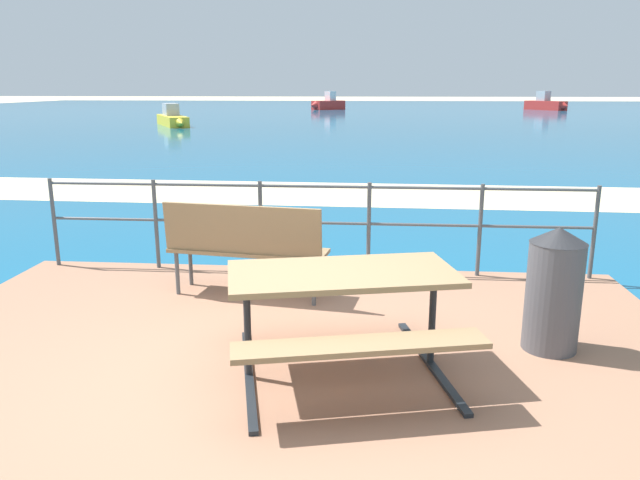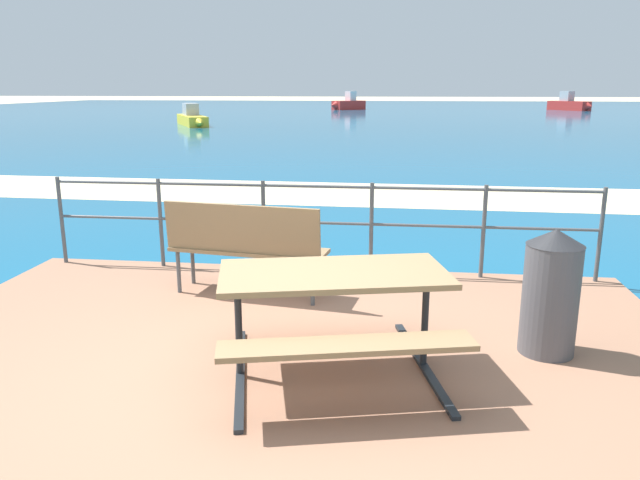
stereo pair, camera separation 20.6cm
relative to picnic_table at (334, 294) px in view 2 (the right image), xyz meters
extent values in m
plane|color=beige|center=(-0.42, -0.05, -0.65)|extent=(240.00, 240.00, 0.00)
cube|color=#996B51|center=(-0.42, -0.05, -0.62)|extent=(6.40, 5.20, 0.06)
cube|color=#145B84|center=(-0.42, 39.95, -0.64)|extent=(90.00, 90.00, 0.01)
cube|color=beige|center=(-0.42, 7.73, -0.64)|extent=(54.05, 3.85, 0.01)
cube|color=#8C704C|center=(0.00, 0.00, 0.15)|extent=(1.70, 1.11, 0.04)
cube|color=#8C704C|center=(0.14, -0.60, -0.11)|extent=(1.58, 0.62, 0.04)
cube|color=#8C704C|center=(-0.14, 0.60, -0.11)|extent=(1.58, 0.62, 0.04)
cylinder|color=#1E2328|center=(-0.64, -0.15, -0.22)|extent=(0.06, 0.06, 0.73)
cube|color=#1E2328|center=(-0.64, -0.15, -0.57)|extent=(0.41, 1.47, 0.03)
cylinder|color=#1E2328|center=(0.64, 0.15, -0.22)|extent=(0.06, 0.06, 0.73)
cube|color=#1E2328|center=(0.64, 0.15, -0.57)|extent=(0.41, 1.47, 0.03)
cube|color=#8C704C|center=(-0.99, 1.59, -0.14)|extent=(1.58, 0.62, 0.04)
cube|color=#8C704C|center=(-1.01, 1.41, 0.11)|extent=(1.53, 0.29, 0.46)
cylinder|color=#4C5156|center=(-0.28, 1.63, -0.36)|extent=(0.04, 0.04, 0.45)
cylinder|color=#4C5156|center=(-0.33, 1.34, -0.36)|extent=(0.04, 0.04, 0.45)
cylinder|color=#4C5156|center=(-1.64, 1.84, -0.36)|extent=(0.04, 0.04, 0.45)
cylinder|color=#4C5156|center=(-1.69, 1.54, -0.36)|extent=(0.04, 0.04, 0.45)
cylinder|color=#4C5156|center=(-3.37, 2.41, -0.09)|extent=(0.04, 0.04, 1.00)
cylinder|color=#4C5156|center=(-2.19, 2.41, -0.09)|extent=(0.04, 0.04, 1.00)
cylinder|color=#4C5156|center=(-1.01, 2.41, -0.09)|extent=(0.04, 0.04, 1.00)
cylinder|color=#4C5156|center=(0.17, 2.41, -0.09)|extent=(0.04, 0.04, 1.00)
cylinder|color=#4C5156|center=(1.35, 2.41, -0.09)|extent=(0.04, 0.04, 1.00)
cylinder|color=#4C5156|center=(2.53, 2.41, -0.09)|extent=(0.04, 0.04, 1.00)
cylinder|color=#4C5156|center=(-0.42, 2.41, 0.36)|extent=(5.90, 0.03, 0.03)
cylinder|color=#4C5156|center=(-0.42, 2.41, -0.04)|extent=(5.90, 0.03, 0.03)
cylinder|color=#4C4C51|center=(1.59, 0.53, -0.16)|extent=(0.42, 0.42, 0.85)
cone|color=#262628|center=(1.59, 0.53, 0.33)|extent=(0.42, 0.42, 0.12)
cube|color=yellow|center=(-10.40, 27.99, -0.37)|extent=(2.89, 4.31, 0.52)
cube|color=#A5A8AD|center=(-10.55, 28.28, 0.20)|extent=(1.24, 1.55, 0.62)
cone|color=yellow|center=(-9.27, 25.85, -0.37)|extent=(0.65, 0.66, 0.47)
cube|color=red|center=(15.25, 52.01, -0.25)|extent=(3.08, 3.76, 0.78)
cube|color=#A5A8AD|center=(15.09, 52.24, 0.56)|extent=(1.19, 1.23, 0.83)
cone|color=red|center=(16.46, 50.25, -0.25)|extent=(0.86, 0.81, 0.70)
cube|color=red|center=(-3.78, 51.44, -0.25)|extent=(2.99, 2.90, 0.77)
cube|color=silver|center=(-3.62, 51.59, 0.54)|extent=(1.04, 1.04, 0.82)
cone|color=red|center=(-5.04, 50.27, -0.25)|extent=(0.84, 0.85, 0.70)
camera|label=1|loc=(0.19, -4.01, 1.41)|focal=34.15mm
camera|label=2|loc=(0.39, -3.99, 1.41)|focal=34.15mm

